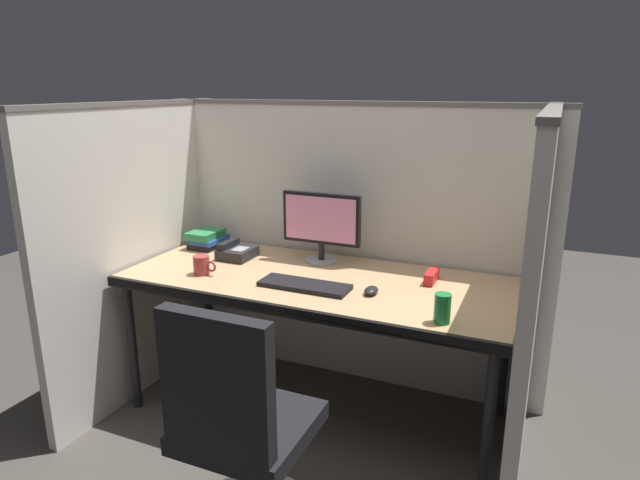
{
  "coord_description": "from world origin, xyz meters",
  "views": [
    {
      "loc": [
        1.03,
        -2.03,
        1.65
      ],
      "look_at": [
        0.0,
        0.35,
        0.92
      ],
      "focal_mm": 30.83,
      "sensor_mm": 36.0,
      "label": 1
    }
  ],
  "objects": [
    {
      "name": "book_stack",
      "position": [
        -0.8,
        0.54,
        0.79
      ],
      "size": [
        0.17,
        0.22,
        0.1
      ],
      "color": "black",
      "rests_on": "desk"
    },
    {
      "name": "cubicle_partition_left",
      "position": [
        -0.99,
        0.2,
        0.79
      ],
      "size": [
        0.06,
        1.41,
        1.57
      ],
      "color": "beige",
      "rests_on": "ground"
    },
    {
      "name": "computer_mouse",
      "position": [
        0.32,
        0.2,
        0.76
      ],
      "size": [
        0.06,
        0.1,
        0.04
      ],
      "color": "black",
      "rests_on": "desk"
    },
    {
      "name": "desk_phone",
      "position": [
        -0.53,
        0.42,
        0.77
      ],
      "size": [
        0.17,
        0.19,
        0.09
      ],
      "color": "black",
      "rests_on": "desk"
    },
    {
      "name": "red_stapler",
      "position": [
        0.53,
        0.47,
        0.77
      ],
      "size": [
        0.04,
        0.15,
        0.06
      ],
      "primitive_type": "cube",
      "color": "red",
      "rests_on": "desk"
    },
    {
      "name": "soda_can",
      "position": [
        0.67,
        0.01,
        0.8
      ],
      "size": [
        0.07,
        0.07,
        0.12
      ],
      "primitive_type": "cylinder",
      "color": "#197233",
      "rests_on": "desk"
    },
    {
      "name": "ground_plane",
      "position": [
        0.0,
        0.0,
        0.0
      ],
      "size": [
        8.0,
        8.0,
        0.0
      ],
      "primitive_type": "plane",
      "color": "#423D38"
    },
    {
      "name": "office_chair",
      "position": [
        0.11,
        -0.59,
        0.36
      ],
      "size": [
        0.52,
        0.52,
        0.97
      ],
      "rotation": [
        0.0,
        0.0,
        -0.09
      ],
      "color": "black",
      "rests_on": "ground"
    },
    {
      "name": "cubicle_partition_right",
      "position": [
        0.99,
        0.2,
        0.79
      ],
      "size": [
        0.06,
        1.41,
        1.57
      ],
      "color": "beige",
      "rests_on": "ground"
    },
    {
      "name": "monitor_center",
      "position": [
        -0.08,
        0.54,
        0.96
      ],
      "size": [
        0.43,
        0.17,
        0.37
      ],
      "color": "gray",
      "rests_on": "desk"
    },
    {
      "name": "desk",
      "position": [
        0.0,
        0.29,
        0.69
      ],
      "size": [
        1.9,
        0.8,
        0.74
      ],
      "color": "tan",
      "rests_on": "ground"
    },
    {
      "name": "keyboard_main",
      "position": [
        0.01,
        0.16,
        0.75
      ],
      "size": [
        0.43,
        0.15,
        0.02
      ],
      "primitive_type": "cube",
      "color": "black",
      "rests_on": "desk"
    },
    {
      "name": "cubicle_partition_rear",
      "position": [
        0.0,
        0.74,
        0.79
      ],
      "size": [
        2.21,
        0.06,
        1.57
      ],
      "color": "beige",
      "rests_on": "ground"
    },
    {
      "name": "coffee_mug",
      "position": [
        -0.54,
        0.12,
        0.79
      ],
      "size": [
        0.13,
        0.08,
        0.09
      ],
      "color": "#993333",
      "rests_on": "desk"
    }
  ]
}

